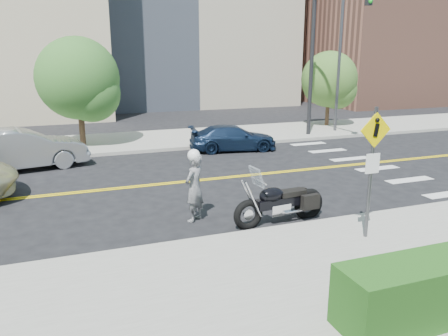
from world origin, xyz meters
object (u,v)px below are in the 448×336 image
motorcycle (281,193)px  parked_car_silver (21,149)px  pedestrian_sign (372,161)px  parked_car_blue (233,138)px  motorcyclist (194,186)px

motorcycle → parked_car_silver: (-6.68, 8.21, -0.00)m
pedestrian_sign → parked_car_silver: (-7.95, 10.04, -1.18)m
pedestrian_sign → parked_car_blue: (0.80, 10.51, -1.39)m
motorcyclist → parked_car_silver: (-4.63, 7.33, -0.18)m
pedestrian_sign → motorcycle: pedestrian_sign is taller
pedestrian_sign → motorcycle: bearing=124.8°
motorcycle → parked_car_silver: bearing=123.5°
parked_car_blue → pedestrian_sign: bearing=-175.7°
pedestrian_sign → motorcyclist: 4.41m
parked_car_blue → motorcyclist: bearing=160.8°
motorcyclist → motorcycle: 2.24m
parked_car_silver → parked_car_blue: size_ratio=1.20×
pedestrian_sign → parked_car_blue: size_ratio=0.76×
pedestrian_sign → motorcycle: size_ratio=1.17×
pedestrian_sign → parked_car_blue: pedestrian_sign is taller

